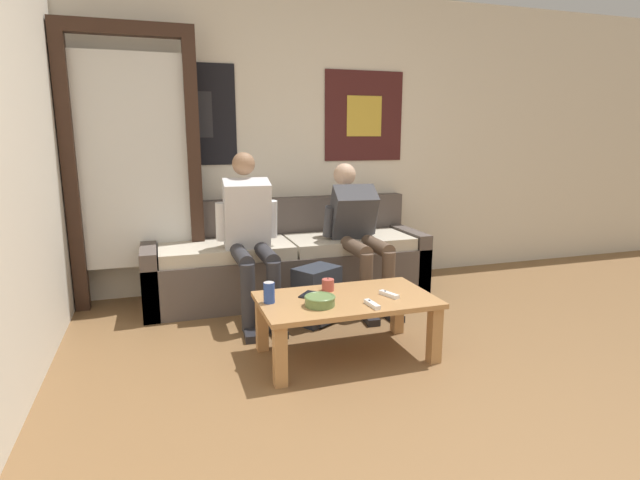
{
  "coord_description": "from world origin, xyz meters",
  "views": [
    {
      "loc": [
        -1.18,
        -1.53,
        1.33
      ],
      "look_at": [
        -0.16,
        1.62,
        0.64
      ],
      "focal_mm": 28.0,
      "sensor_mm": 36.0,
      "label": 1
    }
  ],
  "objects_px": {
    "couch": "(287,263)",
    "person_seated_adult": "(250,231)",
    "cell_phone": "(308,294)",
    "person_seated_teen": "(357,227)",
    "backpack": "(318,296)",
    "drink_can_blue": "(269,293)",
    "game_controller_near_left": "(389,294)",
    "pillar_candle": "(328,285)",
    "game_controller_near_right": "(372,304)",
    "ceramic_bowl": "(320,300)",
    "coffee_table": "(346,308)"
  },
  "relations": [
    {
      "from": "couch",
      "to": "person_seated_adult",
      "type": "xyz_separation_m",
      "value": [
        -0.38,
        -0.38,
        0.37
      ]
    },
    {
      "from": "person_seated_adult",
      "to": "cell_phone",
      "type": "xyz_separation_m",
      "value": [
        0.21,
        -0.8,
        -0.27
      ]
    },
    {
      "from": "couch",
      "to": "cell_phone",
      "type": "height_order",
      "value": "couch"
    },
    {
      "from": "cell_phone",
      "to": "person_seated_adult",
      "type": "bearing_deg",
      "value": 104.48
    },
    {
      "from": "person_seated_adult",
      "to": "person_seated_teen",
      "type": "distance_m",
      "value": 0.88
    },
    {
      "from": "person_seated_teen",
      "to": "backpack",
      "type": "relative_size",
      "value": 2.7
    },
    {
      "from": "drink_can_blue",
      "to": "game_controller_near_left",
      "type": "xyz_separation_m",
      "value": [
        0.72,
        -0.11,
        -0.05
      ]
    },
    {
      "from": "pillar_candle",
      "to": "game_controller_near_right",
      "type": "relative_size",
      "value": 0.59
    },
    {
      "from": "person_seated_adult",
      "to": "cell_phone",
      "type": "height_order",
      "value": "person_seated_adult"
    },
    {
      "from": "pillar_candle",
      "to": "person_seated_adult",
      "type": "bearing_deg",
      "value": 115.41
    },
    {
      "from": "person_seated_teen",
      "to": "ceramic_bowl",
      "type": "xyz_separation_m",
      "value": [
        -0.66,
        -1.06,
        -0.2
      ]
    },
    {
      "from": "backpack",
      "to": "person_seated_adult",
      "type": "bearing_deg",
      "value": 143.63
    },
    {
      "from": "ceramic_bowl",
      "to": "game_controller_near_left",
      "type": "distance_m",
      "value": 0.45
    },
    {
      "from": "backpack",
      "to": "cell_phone",
      "type": "relative_size",
      "value": 2.82
    },
    {
      "from": "ceramic_bowl",
      "to": "pillar_candle",
      "type": "relative_size",
      "value": 2.09
    },
    {
      "from": "person_seated_adult",
      "to": "ceramic_bowl",
      "type": "xyz_separation_m",
      "value": [
        0.22,
        -1.0,
        -0.24
      ]
    },
    {
      "from": "game_controller_near_left",
      "to": "cell_phone",
      "type": "relative_size",
      "value": 1.01
    },
    {
      "from": "coffee_table",
      "to": "cell_phone",
      "type": "xyz_separation_m",
      "value": [
        -0.21,
        0.11,
        0.07
      ]
    },
    {
      "from": "cell_phone",
      "to": "couch",
      "type": "bearing_deg",
      "value": 81.74
    },
    {
      "from": "person_seated_adult",
      "to": "backpack",
      "type": "height_order",
      "value": "person_seated_adult"
    },
    {
      "from": "couch",
      "to": "backpack",
      "type": "relative_size",
      "value": 5.68
    },
    {
      "from": "pillar_candle",
      "to": "game_controller_near_left",
      "type": "distance_m",
      "value": 0.39
    },
    {
      "from": "backpack",
      "to": "person_seated_teen",
      "type": "bearing_deg",
      "value": 39.25
    },
    {
      "from": "person_seated_adult",
      "to": "pillar_candle",
      "type": "bearing_deg",
      "value": -64.59
    },
    {
      "from": "game_controller_near_left",
      "to": "pillar_candle",
      "type": "bearing_deg",
      "value": 144.68
    },
    {
      "from": "coffee_table",
      "to": "pillar_candle",
      "type": "bearing_deg",
      "value": 110.35
    },
    {
      "from": "couch",
      "to": "game_controller_near_left",
      "type": "bearing_deg",
      "value": -77.83
    },
    {
      "from": "couch",
      "to": "backpack",
      "type": "xyz_separation_m",
      "value": [
        0.05,
        -0.7,
        -0.08
      ]
    },
    {
      "from": "coffee_table",
      "to": "person_seated_teen",
      "type": "distance_m",
      "value": 1.11
    },
    {
      "from": "ceramic_bowl",
      "to": "game_controller_near_right",
      "type": "bearing_deg",
      "value": -19.84
    },
    {
      "from": "backpack",
      "to": "ceramic_bowl",
      "type": "bearing_deg",
      "value": -106.77
    },
    {
      "from": "person_seated_teen",
      "to": "game_controller_near_right",
      "type": "xyz_separation_m",
      "value": [
        -0.38,
        -1.16,
        -0.22
      ]
    },
    {
      "from": "coffee_table",
      "to": "drink_can_blue",
      "type": "xyz_separation_m",
      "value": [
        -0.46,
        0.05,
        0.13
      ]
    },
    {
      "from": "coffee_table",
      "to": "drink_can_blue",
      "type": "distance_m",
      "value": 0.48
    },
    {
      "from": "drink_can_blue",
      "to": "backpack",
      "type": "bearing_deg",
      "value": 49.15
    },
    {
      "from": "person_seated_adult",
      "to": "pillar_candle",
      "type": "height_order",
      "value": "person_seated_adult"
    },
    {
      "from": "ceramic_bowl",
      "to": "coffee_table",
      "type": "bearing_deg",
      "value": 25.29
    },
    {
      "from": "coffee_table",
      "to": "cell_phone",
      "type": "relative_size",
      "value": 7.26
    },
    {
      "from": "person_seated_teen",
      "to": "game_controller_near_left",
      "type": "distance_m",
      "value": 1.07
    },
    {
      "from": "person_seated_teen",
      "to": "game_controller_near_right",
      "type": "height_order",
      "value": "person_seated_teen"
    },
    {
      "from": "person_seated_teen",
      "to": "backpack",
      "type": "bearing_deg",
      "value": -140.75
    },
    {
      "from": "coffee_table",
      "to": "backpack",
      "type": "bearing_deg",
      "value": 89.0
    },
    {
      "from": "couch",
      "to": "game_controller_near_right",
      "type": "xyz_separation_m",
      "value": [
        0.12,
        -1.49,
        0.11
      ]
    },
    {
      "from": "backpack",
      "to": "game_controller_near_left",
      "type": "bearing_deg",
      "value": -69.57
    },
    {
      "from": "pillar_candle",
      "to": "couch",
      "type": "bearing_deg",
      "value": 88.8
    },
    {
      "from": "person_seated_teen",
      "to": "person_seated_adult",
      "type": "bearing_deg",
      "value": -176.26
    },
    {
      "from": "couch",
      "to": "person_seated_adult",
      "type": "bearing_deg",
      "value": -134.61
    },
    {
      "from": "game_controller_near_left",
      "to": "cell_phone",
      "type": "distance_m",
      "value": 0.49
    },
    {
      "from": "game_controller_near_left",
      "to": "cell_phone",
      "type": "height_order",
      "value": "game_controller_near_left"
    },
    {
      "from": "ceramic_bowl",
      "to": "pillar_candle",
      "type": "distance_m",
      "value": 0.29
    }
  ]
}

